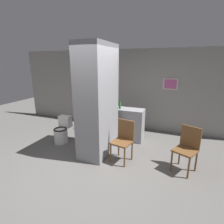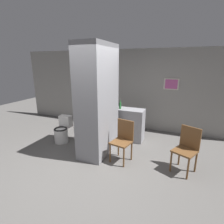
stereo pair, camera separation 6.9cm
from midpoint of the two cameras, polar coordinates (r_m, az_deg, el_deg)
The scene contains 10 objects.
ground_plane at distance 4.14m, azimuth -7.74°, elevation -16.06°, with size 14.00×14.00×0.00m, color #5B5956.
wall_back at distance 6.00m, azimuth 4.40°, elevation 7.40°, with size 8.00×0.09×2.60m.
pillar_center at distance 4.14m, azimuth -4.20°, elevation 3.56°, with size 0.63×1.20×2.60m.
counter_shelf at distance 5.12m, azimuth 4.22°, elevation -3.82°, with size 1.17×0.44×0.91m.
toilet at distance 5.16m, azimuth -15.53°, elevation -6.08°, with size 0.38×0.54×0.71m.
chair_near_pillar at distance 3.99m, azimuth 4.07°, elevation -8.72°, with size 0.48×0.48×0.94m.
chair_by_doorway at distance 3.92m, azimuth 23.68°, elevation -10.57°, with size 0.54×0.54×0.94m.
bicycle at distance 5.59m, azimuth -2.56°, elevation -3.04°, with size 1.66×0.42×0.77m.
bottle_tall at distance 4.93m, azimuth 3.07°, elevation 2.19°, with size 0.06×0.06×0.27m.
bottle_short at distance 4.98m, azimuth 1.79°, elevation 1.97°, with size 0.09×0.09×0.20m.
Camera 2 is at (1.84, -3.01, 2.18)m, focal length 28.00 mm.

